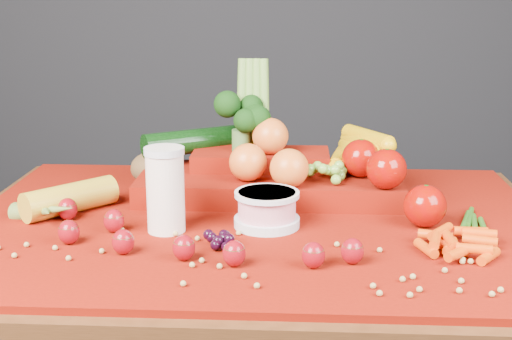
# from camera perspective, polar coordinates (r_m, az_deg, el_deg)

# --- Properties ---
(table) EXTENTS (1.10, 0.80, 0.75)m
(table) POSITION_cam_1_polar(r_m,az_deg,el_deg) (1.34, -0.05, -8.31)
(table) COLOR #341C0B
(table) RESTS_ON ground
(red_cloth) EXTENTS (1.05, 0.75, 0.01)m
(red_cloth) POSITION_cam_1_polar(r_m,az_deg,el_deg) (1.30, -0.05, -4.23)
(red_cloth) COLOR #700E03
(red_cloth) RESTS_ON table
(milk_glass) EXTENTS (0.07, 0.07, 0.15)m
(milk_glass) POSITION_cam_1_polar(r_m,az_deg,el_deg) (1.23, -7.27, -1.34)
(milk_glass) COLOR white
(milk_glass) RESTS_ON red_cloth
(yogurt_bowl) EXTENTS (0.12, 0.12, 0.06)m
(yogurt_bowl) POSITION_cam_1_polar(r_m,az_deg,el_deg) (1.25, 0.87, -3.04)
(yogurt_bowl) COLOR silver
(yogurt_bowl) RESTS_ON red_cloth
(strawberry_scatter) EXTENTS (0.54, 0.28, 0.04)m
(strawberry_scatter) POSITION_cam_1_polar(r_m,az_deg,el_deg) (1.18, -6.52, -4.93)
(strawberry_scatter) COLOR maroon
(strawberry_scatter) RESTS_ON red_cloth
(dark_grape_cluster) EXTENTS (0.06, 0.05, 0.03)m
(dark_grape_cluster) POSITION_cam_1_polar(r_m,az_deg,el_deg) (1.16, -3.30, -5.69)
(dark_grape_cluster) COLOR black
(dark_grape_cluster) RESTS_ON red_cloth
(soybean_scatter) EXTENTS (0.84, 0.24, 0.01)m
(soybean_scatter) POSITION_cam_1_polar(r_m,az_deg,el_deg) (1.11, -0.63, -7.11)
(soybean_scatter) COLOR #AF914B
(soybean_scatter) RESTS_ON red_cloth
(corn_ear) EXTENTS (0.25, 0.26, 0.06)m
(corn_ear) POSITION_cam_1_polar(r_m,az_deg,el_deg) (1.35, -16.00, -2.85)
(corn_ear) COLOR gold
(corn_ear) RESTS_ON red_cloth
(potato) EXTENTS (0.11, 0.08, 0.08)m
(potato) POSITION_cam_1_polar(r_m,az_deg,el_deg) (1.51, -7.96, 0.13)
(potato) COLOR #4F371B
(potato) RESTS_ON red_cloth
(baby_carrot_pile) EXTENTS (0.18, 0.17, 0.03)m
(baby_carrot_pile) POSITION_cam_1_polar(r_m,az_deg,el_deg) (1.19, 15.63, -5.51)
(baby_carrot_pile) COLOR #D94007
(baby_carrot_pile) RESTS_ON red_cloth
(green_bean_pile) EXTENTS (0.14, 0.12, 0.01)m
(green_bean_pile) POSITION_cam_1_polar(r_m,az_deg,el_deg) (1.32, 16.75, -4.04)
(green_bean_pile) COLOR #265713
(green_bean_pile) RESTS_ON red_cloth
(produce_mound) EXTENTS (0.59, 0.38, 0.27)m
(produce_mound) POSITION_cam_1_polar(r_m,az_deg,el_deg) (1.43, 2.05, 0.25)
(produce_mound) COLOR #700E03
(produce_mound) RESTS_ON red_cloth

